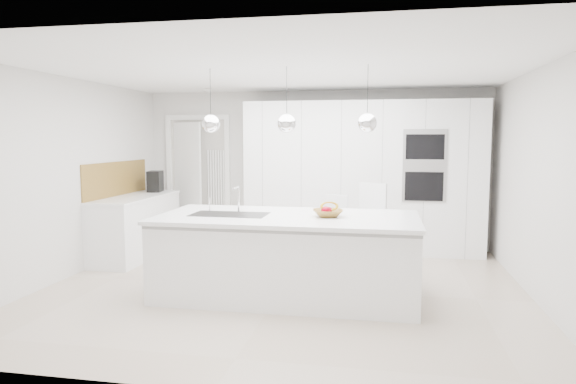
% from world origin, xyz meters
% --- Properties ---
extents(floor, '(5.50, 5.50, 0.00)m').
position_xyz_m(floor, '(0.00, 0.00, 0.00)').
color(floor, '#BEAC99').
rests_on(floor, ground).
extents(wall_back, '(5.50, 0.00, 5.50)m').
position_xyz_m(wall_back, '(0.00, 2.50, 1.25)').
color(wall_back, silver).
rests_on(wall_back, ground).
extents(wall_left, '(0.00, 5.00, 5.00)m').
position_xyz_m(wall_left, '(-2.75, 0.00, 1.25)').
color(wall_left, silver).
rests_on(wall_left, ground).
extents(ceiling, '(5.50, 5.50, 0.00)m').
position_xyz_m(ceiling, '(0.00, 0.00, 2.50)').
color(ceiling, white).
rests_on(ceiling, wall_back).
extents(tall_cabinets, '(3.60, 0.60, 2.30)m').
position_xyz_m(tall_cabinets, '(0.80, 2.20, 1.15)').
color(tall_cabinets, white).
rests_on(tall_cabinets, floor).
extents(oven_stack, '(0.62, 0.04, 1.05)m').
position_xyz_m(oven_stack, '(1.70, 1.89, 1.35)').
color(oven_stack, '#A5A5A8').
rests_on(oven_stack, tall_cabinets).
extents(doorway_frame, '(1.11, 0.08, 2.13)m').
position_xyz_m(doorway_frame, '(-1.95, 2.47, 1.02)').
color(doorway_frame, white).
rests_on(doorway_frame, floor).
extents(hallway_door, '(0.76, 0.38, 2.00)m').
position_xyz_m(hallway_door, '(-2.20, 2.42, 1.00)').
color(hallway_door, white).
rests_on(hallway_door, floor).
extents(radiator, '(0.32, 0.04, 1.40)m').
position_xyz_m(radiator, '(-1.63, 2.46, 0.85)').
color(radiator, white).
rests_on(radiator, floor).
extents(left_base_cabinets, '(0.60, 1.80, 0.86)m').
position_xyz_m(left_base_cabinets, '(-2.45, 1.20, 0.43)').
color(left_base_cabinets, white).
rests_on(left_base_cabinets, floor).
extents(left_worktop, '(0.62, 1.82, 0.04)m').
position_xyz_m(left_worktop, '(-2.45, 1.20, 0.88)').
color(left_worktop, white).
rests_on(left_worktop, left_base_cabinets).
extents(oak_backsplash, '(0.02, 1.80, 0.50)m').
position_xyz_m(oak_backsplash, '(-2.74, 1.20, 1.15)').
color(oak_backsplash, olive).
rests_on(oak_backsplash, wall_left).
extents(island_base, '(2.80, 1.20, 0.86)m').
position_xyz_m(island_base, '(0.10, -0.30, 0.43)').
color(island_base, white).
rests_on(island_base, floor).
extents(island_worktop, '(2.84, 1.40, 0.04)m').
position_xyz_m(island_worktop, '(0.10, -0.25, 0.88)').
color(island_worktop, white).
rests_on(island_worktop, island_base).
extents(island_sink, '(0.84, 0.44, 0.18)m').
position_xyz_m(island_sink, '(-0.55, -0.30, 0.82)').
color(island_sink, '#3F3F42').
rests_on(island_sink, island_worktop).
extents(island_tap, '(0.02, 0.02, 0.30)m').
position_xyz_m(island_tap, '(-0.50, -0.10, 1.05)').
color(island_tap, white).
rests_on(island_tap, island_worktop).
extents(pendant_left, '(0.20, 0.20, 0.20)m').
position_xyz_m(pendant_left, '(-0.75, -0.30, 1.90)').
color(pendant_left, white).
rests_on(pendant_left, ceiling).
extents(pendant_mid, '(0.20, 0.20, 0.20)m').
position_xyz_m(pendant_mid, '(0.10, -0.30, 1.90)').
color(pendant_mid, white).
rests_on(pendant_mid, ceiling).
extents(pendant_right, '(0.20, 0.20, 0.20)m').
position_xyz_m(pendant_right, '(0.95, -0.30, 1.90)').
color(pendant_right, white).
rests_on(pendant_right, ceiling).
extents(fruit_bowl, '(0.39, 0.39, 0.08)m').
position_xyz_m(fruit_bowl, '(0.54, -0.26, 0.94)').
color(fruit_bowl, olive).
rests_on(fruit_bowl, island_worktop).
extents(espresso_machine, '(0.25, 0.34, 0.33)m').
position_xyz_m(espresso_machine, '(-2.43, 1.83, 1.06)').
color(espresso_machine, black).
rests_on(espresso_machine, left_worktop).
extents(bar_stool_left, '(0.45, 0.54, 1.01)m').
position_xyz_m(bar_stool_left, '(0.53, 0.68, 0.51)').
color(bar_stool_left, white).
rests_on(bar_stool_left, floor).
extents(bar_stool_right, '(0.56, 0.64, 1.16)m').
position_xyz_m(bar_stool_right, '(1.00, 0.71, 0.58)').
color(bar_stool_right, white).
rests_on(bar_stool_right, floor).
extents(apple_a, '(0.08, 0.08, 0.08)m').
position_xyz_m(apple_a, '(0.51, -0.26, 0.97)').
color(apple_a, '#9F0016').
rests_on(apple_a, fruit_bowl).
extents(apple_b, '(0.09, 0.09, 0.09)m').
position_xyz_m(apple_b, '(0.53, -0.31, 0.97)').
color(apple_b, '#9F0016').
rests_on(apple_b, fruit_bowl).
extents(apple_c, '(0.07, 0.07, 0.07)m').
position_xyz_m(apple_c, '(0.55, -0.24, 0.97)').
color(apple_c, '#9F0016').
rests_on(apple_c, fruit_bowl).
extents(banana_bunch, '(0.23, 0.16, 0.20)m').
position_xyz_m(banana_bunch, '(0.56, -0.24, 1.01)').
color(banana_bunch, gold).
rests_on(banana_bunch, fruit_bowl).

